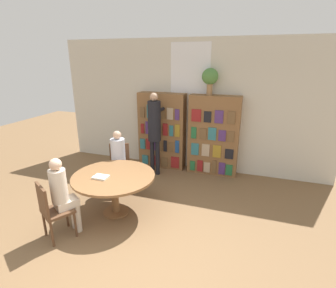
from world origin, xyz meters
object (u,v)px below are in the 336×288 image
object	(u,v)px
seated_reader_right	(63,193)
chair_near_camera	(52,208)
bookshelf_left	(162,131)
seated_reader_left	(118,157)
bookshelf_right	(213,136)
reading_table	(114,181)
librarian_standing	(155,126)
flower_vase	(210,77)
chair_left_side	(120,163)

from	to	relation	value
seated_reader_right	chair_near_camera	bearing A→B (deg)	-90.00
bookshelf_left	seated_reader_left	distance (m)	1.52
bookshelf_right	seated_reader_right	distance (m)	3.42
reading_table	seated_reader_left	xyz separation A→B (m)	(-0.35, 0.78, 0.09)
reading_table	librarian_standing	xyz separation A→B (m)	(0.06, 1.73, 0.52)
reading_table	librarian_standing	distance (m)	1.81
flower_vase	chair_left_side	xyz separation A→B (m)	(-1.56, -1.30, -1.67)
bookshelf_left	seated_reader_left	bearing A→B (deg)	-104.99
bookshelf_right	chair_left_side	distance (m)	2.17
flower_vase	librarian_standing	xyz separation A→B (m)	(-1.09, -0.51, -1.03)
reading_table	flower_vase	bearing A→B (deg)	62.94
chair_near_camera	librarian_standing	distance (m)	2.75
flower_vase	reading_table	bearing A→B (deg)	-117.06
bookshelf_right	seated_reader_right	bearing A→B (deg)	-119.94
chair_near_camera	seated_reader_right	xyz separation A→B (m)	(0.09, 0.16, 0.19)
seated_reader_right	bookshelf_right	bearing A→B (deg)	90.07
flower_vase	seated_reader_right	size ratio (longest dim) A/B	0.45
bookshelf_right	reading_table	world-z (taller)	bookshelf_right
bookshelf_right	seated_reader_left	xyz separation A→B (m)	(-1.63, -1.45, -0.19)
bookshelf_left	bookshelf_right	xyz separation A→B (m)	(1.24, -0.00, -0.00)
seated_reader_left	seated_reader_right	world-z (taller)	seated_reader_right
flower_vase	reading_table	world-z (taller)	flower_vase
bookshelf_right	reading_table	xyz separation A→B (m)	(-1.28, -2.23, -0.28)
flower_vase	chair_left_side	size ratio (longest dim) A/B	0.63
seated_reader_right	reading_table	bearing A→B (deg)	90.00
chair_near_camera	chair_left_side	bearing A→B (deg)	117.00
seated_reader_left	seated_reader_right	xyz separation A→B (m)	(-0.08, -1.51, -0.01)
flower_vase	seated_reader_left	xyz separation A→B (m)	(-1.49, -1.46, -1.47)
chair_left_side	flower_vase	bearing A→B (deg)	-164.28
bookshelf_right	chair_left_side	xyz separation A→B (m)	(-1.70, -1.29, -0.39)
flower_vase	chair_near_camera	world-z (taller)	flower_vase
bookshelf_left	seated_reader_left	xyz separation A→B (m)	(-0.39, -1.45, -0.19)
flower_vase	seated_reader_right	bearing A→B (deg)	-117.80
seated_reader_left	seated_reader_right	size ratio (longest dim) A/B	0.99
librarian_standing	bookshelf_right	bearing A→B (deg)	22.22
bookshelf_left	flower_vase	bearing A→B (deg)	0.24
bookshelf_right	seated_reader_left	bearing A→B (deg)	-138.24
reading_table	chair_left_side	world-z (taller)	chair_left_side
chair_left_side	seated_reader_left	world-z (taller)	seated_reader_left
seated_reader_left	librarian_standing	world-z (taller)	librarian_standing
flower_vase	bookshelf_left	bearing A→B (deg)	-179.76
chair_left_side	librarian_standing	size ratio (longest dim) A/B	0.48
bookshelf_left	bookshelf_right	size ratio (longest dim) A/B	1.00
bookshelf_right	flower_vase	distance (m)	1.29
bookshelf_left	chair_left_side	xyz separation A→B (m)	(-0.46, -1.29, -0.39)
bookshelf_left	chair_left_side	world-z (taller)	bookshelf_left
flower_vase	chair_left_side	bearing A→B (deg)	-140.28
bookshelf_right	reading_table	size ratio (longest dim) A/B	1.31
bookshelf_right	flower_vase	xyz separation A→B (m)	(-0.14, 0.00, 1.28)
bookshelf_left	librarian_standing	size ratio (longest dim) A/B	0.97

